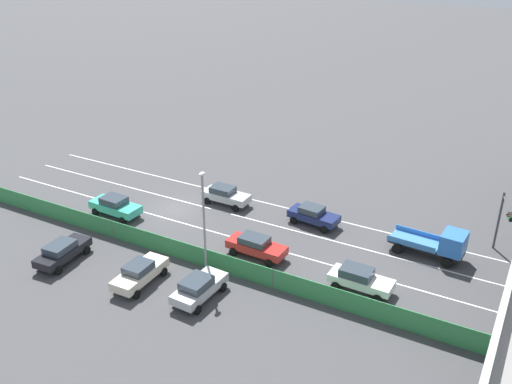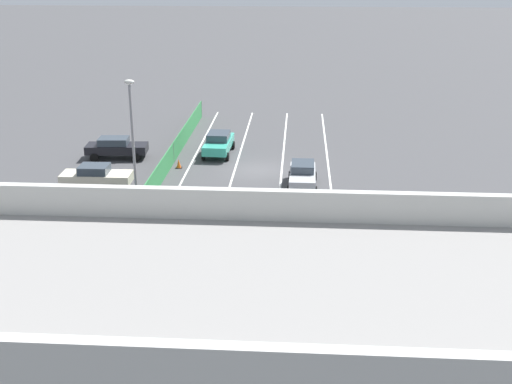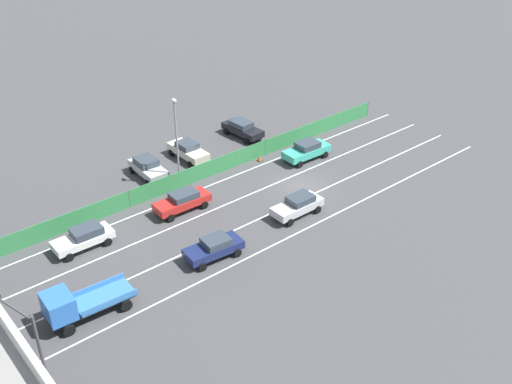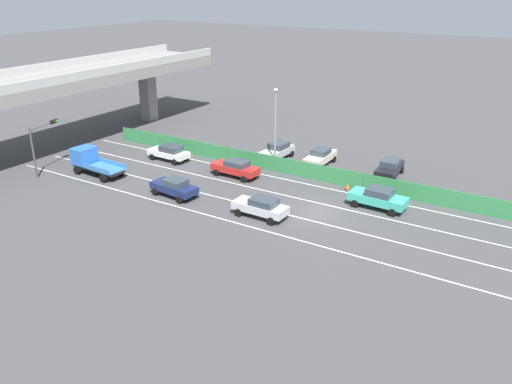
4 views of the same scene
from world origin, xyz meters
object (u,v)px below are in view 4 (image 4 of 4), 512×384
object	(u,v)px
traffic_light	(42,137)
car_sedan_silver	(261,206)
traffic_cone	(348,186)
flatbed_truck_blue	(91,161)
car_sedan_navy	(174,187)
parked_sedan_dark	(390,167)
car_hatchback_white	(169,152)
car_sedan_red	(236,168)
parked_wagon_silver	(277,150)
street_lamp	(275,122)
parked_sedan_cream	(320,157)
car_taxi_teal	(378,197)

from	to	relation	value
traffic_light	car_sedan_silver	bearing A→B (deg)	-84.63
traffic_cone	flatbed_truck_blue	bearing A→B (deg)	111.72
car_sedan_navy	flatbed_truck_blue	world-z (taller)	flatbed_truck_blue
parked_sedan_dark	traffic_cone	bearing A→B (deg)	158.30
car_hatchback_white	car_sedan_silver	distance (m)	16.69
car_sedan_silver	flatbed_truck_blue	bearing A→B (deg)	90.06
car_sedan_silver	car_sedan_red	bearing A→B (deg)	46.18
car_sedan_navy	parked_wagon_silver	bearing A→B (deg)	-10.72
flatbed_truck_blue	traffic_cone	size ratio (longest dim) A/B	8.59
street_lamp	parked_wagon_silver	bearing A→B (deg)	25.02
flatbed_truck_blue	parked_wagon_silver	world-z (taller)	flatbed_truck_blue
parked_wagon_silver	street_lamp	size ratio (longest dim) A/B	0.56
parked_sedan_cream	traffic_light	xyz separation A→B (m)	(-15.88, 21.70, 2.61)
car_sedan_red	flatbed_truck_blue	size ratio (longest dim) A/B	0.83
parked_sedan_cream	traffic_cone	bearing A→B (deg)	-133.39
traffic_cone	car_taxi_teal	bearing A→B (deg)	-124.45
parked_sedan_dark	street_lamp	xyz separation A→B (m)	(-4.05, 10.27, 3.88)
parked_wagon_silver	traffic_cone	distance (m)	10.47
car_taxi_teal	car_sedan_navy	bearing A→B (deg)	113.44
car_hatchback_white	traffic_cone	distance (m)	18.96
car_sedan_silver	parked_sedan_dark	bearing A→B (deg)	-21.69
car_taxi_teal	traffic_light	bearing A→B (deg)	106.03
car_hatchback_white	traffic_cone	size ratio (longest dim) A/B	6.72
car_hatchback_white	parked_sedan_cream	distance (m)	15.50
street_lamp	traffic_light	bearing A→B (deg)	123.86
flatbed_truck_blue	car_hatchback_white	bearing A→B (deg)	-29.94
car_sedan_silver	traffic_cone	size ratio (longest dim) A/B	6.67
car_taxi_teal	parked_sedan_cream	xyz separation A→B (m)	(7.17, 8.59, -0.03)
traffic_light	car_sedan_navy	bearing A→B (deg)	-82.72
traffic_light	traffic_cone	size ratio (longest dim) A/B	7.30
car_sedan_navy	flatbed_truck_blue	bearing A→B (deg)	88.41
car_sedan_red	street_lamp	bearing A→B (deg)	-30.00
street_lamp	car_sedan_silver	bearing A→B (deg)	-155.71
car_sedan_red	street_lamp	distance (m)	5.79
car_sedan_navy	parked_wagon_silver	distance (m)	13.74
parked_sedan_cream	car_sedan_silver	bearing A→B (deg)	-174.48
car_sedan_navy	parked_wagon_silver	xyz separation A→B (m)	(13.50, -2.56, 0.04)
car_hatchback_white	traffic_cone	world-z (taller)	car_hatchback_white
car_taxi_teal	street_lamp	distance (m)	13.00
car_sedan_navy	car_sedan_silver	world-z (taller)	car_sedan_silver
car_sedan_silver	traffic_light	bearing A→B (deg)	95.37
flatbed_truck_blue	parked_sedan_dark	bearing A→B (deg)	-60.14
car_sedan_red	car_sedan_navy	size ratio (longest dim) A/B	1.06
parked_wagon_silver	car_sedan_red	bearing A→B (deg)	173.60
car_sedan_red	car_hatchback_white	distance (m)	8.48
car_sedan_navy	flatbed_truck_blue	xyz separation A→B (m)	(0.30, 10.63, 0.36)
car_hatchback_white	car_sedan_silver	size ratio (longest dim) A/B	1.01
car_sedan_silver	traffic_light	size ratio (longest dim) A/B	0.91
car_sedan_navy	parked_sedan_dark	xyz separation A→B (m)	(14.56, -14.22, 0.02)
parked_sedan_dark	traffic_light	size ratio (longest dim) A/B	0.97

